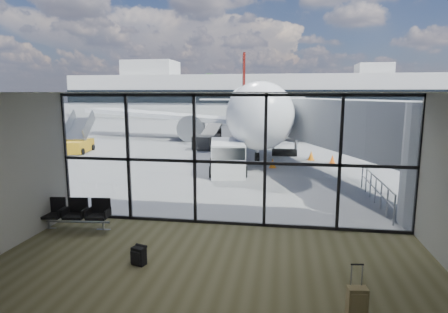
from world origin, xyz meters
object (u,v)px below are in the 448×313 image
(airliner, at_px, (248,107))
(mobile_stairs, at_px, (77,144))
(seating_row, at_px, (77,212))
(backpack, at_px, (139,256))
(suitcase, at_px, (357,301))
(service_van, at_px, (227,157))
(belt_loader, at_px, (207,141))

(airliner, bearing_deg, mobile_stairs, -141.37)
(seating_row, bearing_deg, airliner, 78.28)
(seating_row, xyz_separation_m, backpack, (3.09, -2.33, -0.30))
(airliner, bearing_deg, seating_row, -103.95)
(suitcase, bearing_deg, service_van, 101.09)
(seating_row, relative_size, backpack, 4.29)
(backpack, bearing_deg, airliner, 108.02)
(suitcase, relative_size, belt_loader, 0.25)
(airliner, xyz_separation_m, service_van, (0.58, -18.42, -2.22))
(belt_loader, xyz_separation_m, mobile_stairs, (-9.53, -3.72, -0.03))
(suitcase, relative_size, mobile_stairs, 0.28)
(mobile_stairs, bearing_deg, suitcase, -56.58)
(suitcase, bearing_deg, mobile_stairs, 123.97)
(belt_loader, bearing_deg, suitcase, -64.77)
(seating_row, bearing_deg, suitcase, -29.93)
(seating_row, height_order, backpack, seating_row)
(service_van, height_order, belt_loader, belt_loader)
(backpack, relative_size, suitcase, 0.50)
(suitcase, xyz_separation_m, belt_loader, (-7.83, 22.93, 0.32))
(service_van, bearing_deg, mobile_stairs, 145.26)
(belt_loader, bearing_deg, mobile_stairs, -152.32)
(service_van, relative_size, mobile_stairs, 1.15)
(suitcase, relative_size, service_van, 0.24)
(mobile_stairs, bearing_deg, service_van, -33.15)
(backpack, distance_m, belt_loader, 21.60)
(suitcase, bearing_deg, seating_row, 147.36)
(seating_row, height_order, airliner, airliner)
(backpack, bearing_deg, service_van, 105.26)
(backpack, height_order, service_van, service_van)
(suitcase, height_order, service_van, service_van)
(airliner, height_order, service_van, airliner)
(suitcase, bearing_deg, belt_loader, 100.72)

